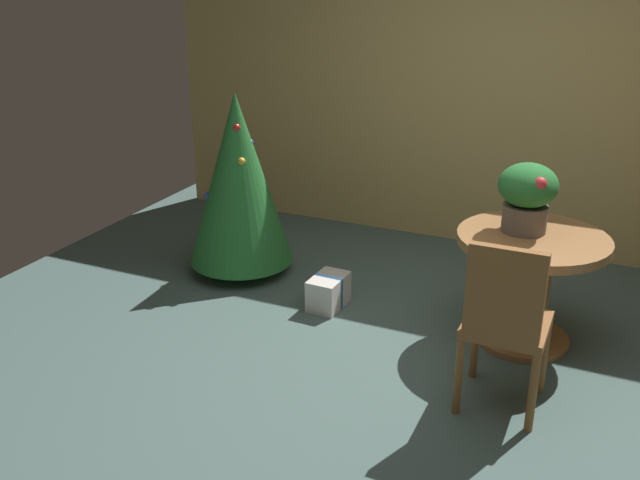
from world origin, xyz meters
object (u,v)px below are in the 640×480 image
(flower_vase, at_px, (527,193))
(gift_box_cream, at_px, (328,292))
(holiday_tree, at_px, (238,179))
(wooden_chair_near, at_px, (505,319))
(round_dining_table, at_px, (529,275))

(flower_vase, bearing_deg, gift_box_cream, -174.22)
(holiday_tree, xyz_separation_m, gift_box_cream, (0.85, -0.28, -0.62))
(wooden_chair_near, bearing_deg, holiday_tree, 154.87)
(flower_vase, relative_size, wooden_chair_near, 0.43)
(round_dining_table, bearing_deg, wooden_chair_near, -90.00)
(holiday_tree, bearing_deg, round_dining_table, -5.44)
(flower_vase, height_order, gift_box_cream, flower_vase)
(flower_vase, xyz_separation_m, gift_box_cream, (-1.23, -0.12, -0.84))
(holiday_tree, bearing_deg, gift_box_cream, -18.03)
(gift_box_cream, bearing_deg, holiday_tree, 161.97)
(round_dining_table, distance_m, holiday_tree, 2.18)
(round_dining_table, xyz_separation_m, holiday_tree, (-2.15, 0.20, 0.28))
(flower_vase, relative_size, holiday_tree, 0.31)
(wooden_chair_near, distance_m, holiday_tree, 2.38)
(round_dining_table, height_order, wooden_chair_near, wooden_chair_near)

